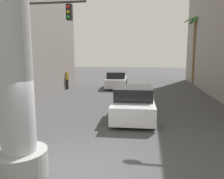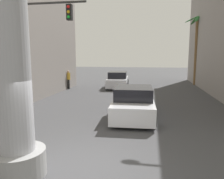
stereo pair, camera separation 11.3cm
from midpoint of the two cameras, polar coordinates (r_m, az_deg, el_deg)
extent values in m
plane|color=#424244|center=(15.81, 2.98, -2.51)|extent=(89.20, 89.20, 0.00)
cylinder|color=gray|center=(6.41, -23.25, -17.31)|extent=(1.37, 1.37, 0.70)
cylinder|color=#333333|center=(11.61, -20.76, 20.26)|extent=(5.37, 0.10, 0.10)
cube|color=black|center=(10.74, -11.41, 19.17)|extent=(0.24, 0.24, 0.70)
sphere|color=red|center=(10.67, -11.71, 20.45)|extent=(0.14, 0.14, 0.14)
sphere|color=yellow|center=(10.63, -11.67, 19.29)|extent=(0.14, 0.14, 0.14)
sphere|color=green|center=(10.59, -11.63, 18.12)|extent=(0.14, 0.14, 0.14)
cylinder|color=black|center=(13.40, 1.52, -3.16)|extent=(0.25, 0.65, 0.64)
cylinder|color=black|center=(13.37, 9.55, -3.31)|extent=(0.25, 0.65, 0.64)
cylinder|color=black|center=(9.89, -0.39, -7.50)|extent=(0.25, 0.65, 0.64)
cylinder|color=black|center=(9.84, 10.59, -7.73)|extent=(0.25, 0.65, 0.64)
cube|color=silver|center=(11.52, 5.36, -3.95)|extent=(2.22, 5.29, 0.80)
cube|color=black|center=(11.00, 5.36, -0.84)|extent=(1.92, 2.27, 0.60)
cylinder|color=black|center=(23.34, -0.79, 1.97)|extent=(0.26, 0.65, 0.64)
cylinder|color=black|center=(23.22, 3.54, 1.91)|extent=(0.26, 0.65, 0.64)
cylinder|color=black|center=(20.09, -1.81, 0.85)|extent=(0.26, 0.65, 0.64)
cylinder|color=black|center=(19.94, 3.22, 0.78)|extent=(0.26, 0.65, 0.64)
cube|color=silver|center=(21.60, 1.06, 2.05)|extent=(2.18, 4.84, 0.80)
cube|color=black|center=(21.53, 1.07, 3.90)|extent=(1.89, 2.71, 0.60)
cylinder|color=brown|center=(25.07, 20.64, 9.19)|extent=(0.47, 0.42, 7.02)
ellipsoid|color=#256A2D|center=(25.48, 22.71, 16.60)|extent=(1.33, 0.41, 0.68)
ellipsoid|color=#2D642D|center=(25.98, 21.59, 16.65)|extent=(0.96, 1.38, 0.46)
ellipsoid|color=#2F672D|center=(25.88, 20.21, 16.51)|extent=(0.83, 1.31, 0.79)
ellipsoid|color=#23782D|center=(25.18, 19.51, 16.85)|extent=(1.31, 0.37, 0.70)
ellipsoid|color=#27692D|center=(24.63, 20.85, 16.88)|extent=(0.78, 1.30, 0.81)
ellipsoid|color=#285E2D|center=(24.78, 22.21, 16.76)|extent=(0.93, 1.28, 0.81)
cylinder|color=black|center=(21.02, -11.66, 1.37)|extent=(0.14, 0.14, 0.89)
cylinder|color=black|center=(20.83, -11.80, 1.30)|extent=(0.14, 0.14, 0.89)
cylinder|color=gold|center=(20.84, -11.79, 3.38)|extent=(0.37, 0.37, 0.61)
sphere|color=tan|center=(20.81, -11.83, 4.53)|extent=(0.22, 0.22, 0.22)
camera|label=1|loc=(0.06, -90.31, -0.05)|focal=35.00mm
camera|label=2|loc=(0.06, 89.69, 0.05)|focal=35.00mm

